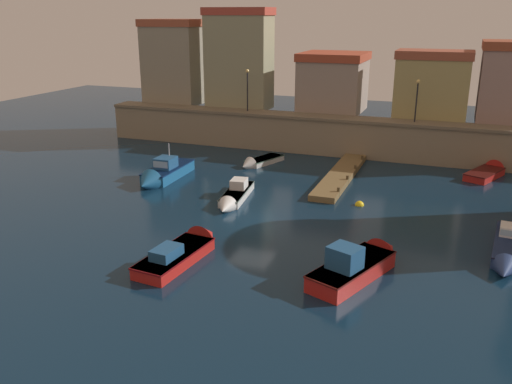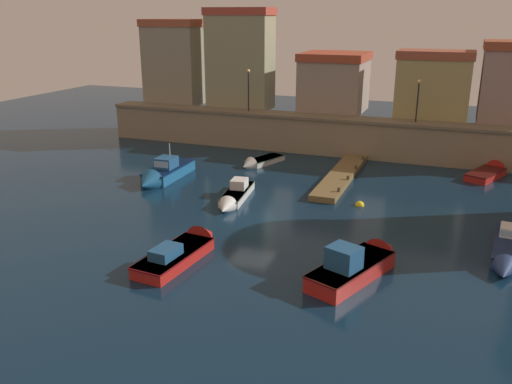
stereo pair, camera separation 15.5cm
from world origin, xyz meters
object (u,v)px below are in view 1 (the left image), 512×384
Objects in this scene: quay_lamp_1 at (417,94)px; moored_boat_6 at (186,249)px; quay_lamp_0 at (247,84)px; moored_boat_1 at (489,172)px; moored_boat_2 at (258,162)px; moored_boat_3 at (162,174)px; mooring_buoy_0 at (359,205)px; moored_boat_4 at (361,263)px; moored_boat_0 at (507,250)px; moored_boat_5 at (234,197)px.

quay_lamp_1 is 25.78m from moored_boat_6.
moored_boat_1 is (20.96, -2.38, -5.51)m from quay_lamp_0.
moored_boat_1 is 18.09m from moored_boat_2.
moored_boat_3 is 11.20× the size of mooring_buoy_0.
quay_lamp_1 reaches higher than moored_boat_4.
moored_boat_3 reaches higher than moored_boat_0.
mooring_buoy_0 is at bearing -116.02° from moored_boat_0.
moored_boat_2 is (-18.11, 11.99, -0.14)m from moored_boat_0.
moored_boat_1 is 0.82× the size of moored_boat_6.
quay_lamp_1 reaches higher than moored_boat_1.
quay_lamp_1 is 22.93m from moored_boat_4.
moored_boat_3 is 13.56m from moored_boat_6.
moored_boat_5 is at bearing 151.90° from moored_boat_1.
moored_boat_0 is at bearing -70.23° from quay_lamp_1.
moored_boat_6 is (5.90, -23.58, -5.43)m from quay_lamp_0.
moored_boat_4 reaches higher than moored_boat_2.
moored_boat_3 is at bearing 179.15° from mooring_buoy_0.
quay_lamp_1 is at bearing 20.76° from moored_boat_4.
moored_boat_0 reaches higher than moored_boat_2.
moored_boat_5 is at bearing -123.67° from quay_lamp_1.
moored_boat_2 is 0.80× the size of moored_boat_5.
moored_boat_2 is at bearing -176.97° from moored_boat_5.
moored_boat_0 reaches higher than moored_boat_1.
moored_boat_6 is at bearing -1.10° from moored_boat_5.
moored_boat_2 is 0.72× the size of moored_boat_3.
moored_boat_5 is 8.26m from mooring_buoy_0.
moored_boat_3 reaches higher than moored_boat_6.
quay_lamp_0 reaches higher than moored_boat_5.
moored_boat_1 is at bearing -30.12° from moored_boat_6.
moored_boat_0 is (21.33, -17.90, -5.43)m from quay_lamp_0.
quay_lamp_1 is 0.51× the size of moored_boat_0.
mooring_buoy_0 is at bearing -44.71° from quay_lamp_0.
moored_boat_4 is (11.46, -16.45, 0.31)m from moored_boat_2.
quay_lamp_0 reaches higher than moored_boat_3.
moored_boat_1 is (6.06, -2.38, -5.33)m from quay_lamp_1.
moored_boat_4 is at bearing -90.56° from quay_lamp_1.
quay_lamp_1 is at bearing 125.34° from moored_boat_3.
quay_lamp_0 is 0.57× the size of moored_boat_3.
moored_boat_2 reaches higher than mooring_buoy_0.
mooring_buoy_0 is (-2.04, -12.73, -5.63)m from quay_lamp_1.
moored_boat_3 is (-22.89, -10.13, 0.22)m from moored_boat_1.
moored_boat_4 is 9.82m from mooring_buoy_0.
moored_boat_3 is 19.31m from moored_boat_4.
moored_boat_4 is at bearing -56.72° from quay_lamp_0.
moored_boat_3 is at bearing -117.39° from moored_boat_5.
moored_boat_5 is at bearing -164.19° from mooring_buoy_0.
quay_lamp_0 is 21.80m from moored_boat_1.
moored_boat_6 is (0.98, -8.60, 0.02)m from moored_boat_5.
moored_boat_5 is 10.11× the size of mooring_buoy_0.
moored_boat_5 is (-9.76, 7.39, -0.20)m from moored_boat_4.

